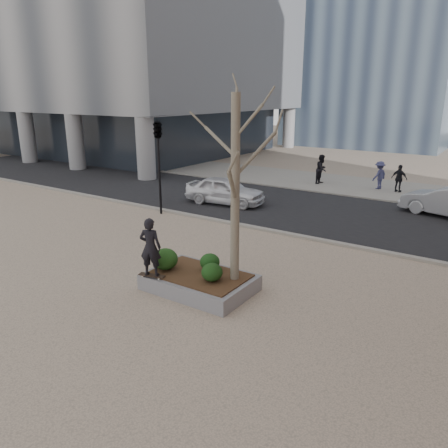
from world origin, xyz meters
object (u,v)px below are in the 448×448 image
Objects in this scene: police_car at (225,190)px; planter at (200,282)px; skateboarder at (150,247)px; skateboard at (152,276)px.

planter is at bearing -158.06° from police_car.
police_car is at bearing 119.67° from planter.
planter is 1.79× the size of skateboarder.
skateboarder is 0.41× the size of police_car.
police_car reaches higher than skateboard.
planter is 1.77m from skateboarder.
police_car is at bearing -89.01° from skateboarder.
planter is 0.74× the size of police_car.
skateboard reaches higher than planter.
skateboard is at bearing -139.49° from planter.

